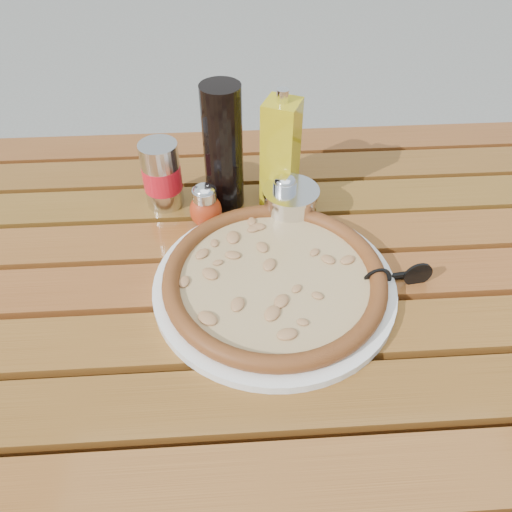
{
  "coord_description": "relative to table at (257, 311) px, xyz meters",
  "views": [
    {
      "loc": [
        -0.03,
        -0.53,
        1.3
      ],
      "look_at": [
        0.0,
        0.02,
        0.78
      ],
      "focal_mm": 35.0,
      "sensor_mm": 36.0,
      "label": 1
    }
  ],
  "objects": [
    {
      "name": "ground",
      "position": [
        0.0,
        0.0,
        -0.67
      ],
      "size": [
        60.0,
        60.0,
        0.0
      ],
      "primitive_type": "plane",
      "color": "slate",
      "rests_on": "ground"
    },
    {
      "name": "table",
      "position": [
        0.0,
        0.0,
        0.0
      ],
      "size": [
        1.4,
        0.9,
        0.75
      ],
      "color": "#3C200D",
      "rests_on": "ground"
    },
    {
      "name": "plate",
      "position": [
        0.02,
        -0.02,
        0.08
      ],
      "size": [
        0.41,
        0.41,
        0.01
      ],
      "primitive_type": "cylinder",
      "rotation": [
        0.0,
        0.0,
        0.14
      ],
      "color": "white",
      "rests_on": "table"
    },
    {
      "name": "pizza",
      "position": [
        0.02,
        -0.02,
        0.1
      ],
      "size": [
        0.42,
        0.42,
        0.03
      ],
      "rotation": [
        0.0,
        0.0,
        0.33
      ],
      "color": "beige",
      "rests_on": "plate"
    },
    {
      "name": "pepper_shaker",
      "position": [
        -0.08,
        0.14,
        0.11
      ],
      "size": [
        0.07,
        0.07,
        0.08
      ],
      "rotation": [
        0.0,
        0.0,
        0.43
      ],
      "color": "#BD3715",
      "rests_on": "table"
    },
    {
      "name": "oregano_shaker",
      "position": [
        0.06,
        0.15,
        0.11
      ],
      "size": [
        0.07,
        0.07,
        0.08
      ],
      "rotation": [
        0.0,
        0.0,
        -0.42
      ],
      "color": "#343D18",
      "rests_on": "table"
    },
    {
      "name": "dark_bottle",
      "position": [
        -0.04,
        0.2,
        0.19
      ],
      "size": [
        0.08,
        0.08,
        0.22
      ],
      "primitive_type": "cylinder",
      "rotation": [
        0.0,
        0.0,
        -0.33
      ],
      "color": "black",
      "rests_on": "table"
    },
    {
      "name": "soda_can",
      "position": [
        -0.15,
        0.2,
        0.13
      ],
      "size": [
        0.08,
        0.08,
        0.12
      ],
      "rotation": [
        0.0,
        0.0,
        -0.2
      ],
      "color": "silver",
      "rests_on": "table"
    },
    {
      "name": "olive_oil_cruet",
      "position": [
        0.05,
        0.2,
        0.17
      ],
      "size": [
        0.07,
        0.07,
        0.21
      ],
      "rotation": [
        0.0,
        0.0,
        -0.43
      ],
      "color": "gold",
      "rests_on": "table"
    },
    {
      "name": "parmesan_tin",
      "position": [
        0.07,
        0.15,
        0.11
      ],
      "size": [
        0.11,
        0.11,
        0.07
      ],
      "rotation": [
        0.0,
        0.0,
        -0.18
      ],
      "color": "silver",
      "rests_on": "table"
    },
    {
      "name": "sunglasses",
      "position": [
        0.21,
        -0.02,
        0.09
      ],
      "size": [
        0.11,
        0.03,
        0.04
      ],
      "rotation": [
        0.0,
        0.0,
        0.11
      ],
      "color": "black",
      "rests_on": "table"
    }
  ]
}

